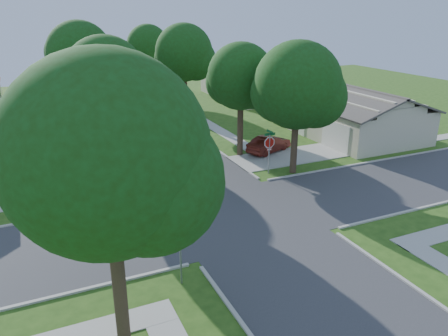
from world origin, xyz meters
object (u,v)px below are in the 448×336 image
object	(u,v)px
tree_e_mid	(185,55)
tree_w_near	(107,81)
tree_w_mid	(81,57)
house_ne_near	(345,115)
tree_e_far	(148,47)
car_driveway	(269,144)
tree_sw_corner	(110,164)
tree_ne_corner	(298,89)
stop_sign_sw	(180,239)
stop_sign_ne	(269,144)
car_curb_east	(157,121)
tree_w_far	(66,55)
tree_e_near	(241,80)
house_ne_far	(250,85)
car_curb_west	(87,99)

from	to	relation	value
tree_e_mid	tree_w_near	xyz separation A→B (m)	(-9.40, -12.00, -0.14)
tree_w_mid	house_ne_near	size ratio (longest dim) A/B	0.70
tree_w_near	house_ne_near	world-z (taller)	tree_w_near
tree_e_far	car_driveway	xyz separation A→B (m)	(2.28, -25.31, -5.33)
tree_e_far	tree_sw_corner	size ratio (longest dim) A/B	0.91
house_ne_near	tree_w_mid	bearing A→B (deg)	154.12
tree_w_near	tree_ne_corner	bearing A→B (deg)	-23.56
tree_w_near	stop_sign_sw	bearing A→B (deg)	-90.23
stop_sign_ne	tree_e_mid	distance (m)	16.84
tree_e_mid	tree_w_near	size ratio (longest dim) A/B	1.03
tree_w_mid	car_curb_east	world-z (taller)	tree_w_mid
tree_sw_corner	tree_w_far	bearing A→B (deg)	86.11
tree_e_near	house_ne_far	distance (m)	23.30
tree_e_far	tree_w_mid	bearing A→B (deg)	-125.85
tree_w_mid	house_ne_near	distance (m)	23.46
tree_w_near	tree_sw_corner	distance (m)	16.24
stop_sign_sw	tree_e_near	bearing A→B (deg)	55.41
tree_e_mid	car_driveway	distance (m)	13.71
tree_w_near	stop_sign_ne	bearing A→B (deg)	-24.74
stop_sign_sw	tree_w_mid	distance (m)	26.09
tree_w_far	car_curb_west	world-z (taller)	tree_w_far
tree_w_near	car_driveway	world-z (taller)	tree_w_near
tree_ne_corner	car_curb_west	bearing A→B (deg)	108.74
tree_e_mid	tree_w_mid	size ratio (longest dim) A/B	0.96
tree_e_near	tree_e_far	bearing A→B (deg)	90.00
stop_sign_ne	tree_e_near	xyz separation A→B (m)	(0.05, 4.31, 3.61)
tree_sw_corner	tree_ne_corner	world-z (taller)	tree_sw_corner
tree_w_near	tree_ne_corner	world-z (taller)	tree_w_near
house_ne_near	car_driveway	bearing A→B (deg)	-165.63
tree_w_near	car_curb_west	size ratio (longest dim) A/B	1.91
stop_sign_ne	tree_e_mid	world-z (taller)	tree_e_mid
tree_e_near	tree_w_mid	world-z (taller)	tree_w_mid
car_curb_east	tree_w_far	bearing A→B (deg)	107.95
tree_w_far	house_ne_near	world-z (taller)	tree_w_far
tree_e_near	tree_sw_corner	distance (m)	20.12
tree_w_near	tree_w_far	distance (m)	25.01
tree_w_mid	car_curb_west	bearing A→B (deg)	82.79
house_ne_far	tree_sw_corner	bearing A→B (deg)	-123.06
tree_sw_corner	tree_e_far	bearing A→B (deg)	73.44
stop_sign_ne	tree_sw_corner	bearing A→B (deg)	-136.06
tree_e_mid	tree_ne_corner	bearing A→B (deg)	-84.55
stop_sign_sw	car_curb_west	world-z (taller)	stop_sign_sw
tree_w_near	tree_w_mid	world-z (taller)	tree_w_mid
tree_w_near	car_curb_west	distance (m)	24.05
car_curb_west	house_ne_near	bearing A→B (deg)	131.75
stop_sign_sw	stop_sign_ne	distance (m)	13.29
tree_e_mid	tree_sw_corner	bearing A→B (deg)	-113.53
house_ne_far	stop_sign_ne	bearing A→B (deg)	-114.93
tree_e_far	tree_ne_corner	bearing A→B (deg)	-86.91
tree_sw_corner	car_curb_east	world-z (taller)	tree_sw_corner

